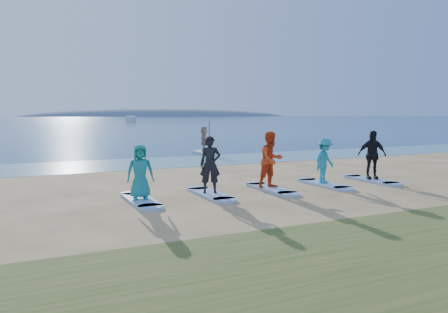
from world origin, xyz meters
name	(u,v)px	position (x,y,z in m)	size (l,w,h in m)	color
ground	(245,200)	(0.00, 0.00, 0.00)	(600.00, 600.00, 0.00)	tan
shallow_water	(147,163)	(0.00, 10.50, 0.01)	(600.00, 600.00, 0.00)	teal
ocean	(33,120)	(0.00, 160.00, 0.01)	(600.00, 600.00, 0.00)	navy
island_ridge	(166,116)	(95.00, 300.00, 0.00)	(220.00, 56.00, 18.00)	slate
paddleboard	(204,153)	(4.63, 14.03, 0.06)	(0.70, 3.00, 0.12)	silver
paddleboarder	(204,139)	(4.63, 14.03, 0.91)	(1.46, 0.47, 1.58)	tan
boat_offshore_b	(131,122)	(24.05, 113.49, 0.00)	(2.18, 6.19, 1.57)	silver
surfboard_0	(141,200)	(-2.82, 1.13, 0.04)	(0.70, 2.20, 0.09)	#8DB0DA
student_0	(140,172)	(-2.82, 1.13, 0.88)	(0.77, 0.50, 1.57)	teal
surfboard_1	(210,194)	(-0.63, 1.13, 0.04)	(0.70, 2.20, 0.09)	#8DB0DA
student_1	(210,165)	(-0.63, 1.13, 0.97)	(0.64, 0.42, 1.76)	black
surfboard_2	(271,189)	(1.56, 1.13, 0.04)	(0.70, 2.20, 0.09)	#8DB0DA
student_2	(271,160)	(1.56, 1.13, 1.02)	(0.90, 0.70, 1.86)	red
surfboard_3	(324,184)	(3.76, 1.13, 0.04)	(0.70, 2.20, 0.09)	#8DB0DA
student_3	(325,161)	(3.76, 1.13, 0.88)	(1.02, 0.59, 1.58)	teal
surfboard_4	(371,180)	(5.95, 1.13, 0.04)	(0.70, 2.20, 0.09)	#8DB0DA
student_4	(372,155)	(5.95, 1.13, 0.99)	(1.06, 0.44, 1.81)	black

